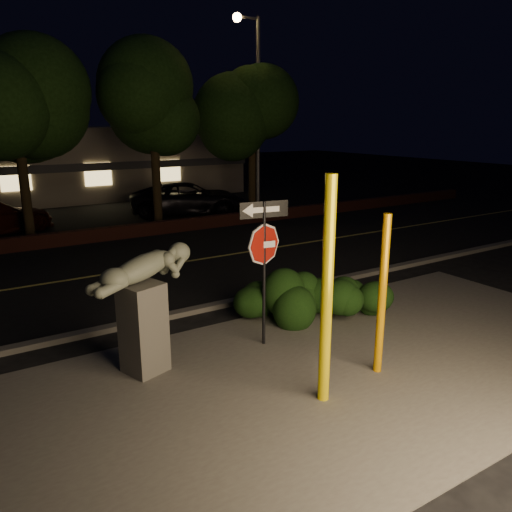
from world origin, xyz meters
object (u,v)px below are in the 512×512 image
(yellow_pole_left, at_px, (327,293))
(streetlight, at_px, (254,100))
(parked_car_dark, at_px, (189,199))
(yellow_pole_right, at_px, (382,296))
(sculpture, at_px, (143,299))
(signpost, at_px, (264,245))

(yellow_pole_left, xyz_separation_m, streetlight, (7.83, 14.60, 3.44))
(streetlight, bearing_deg, parked_car_dark, 149.83)
(yellow_pole_right, distance_m, sculpture, 4.09)
(sculpture, bearing_deg, parked_car_dark, 44.40)
(signpost, bearing_deg, streetlight, 67.86)
(yellow_pole_right, height_order, sculpture, yellow_pole_right)
(signpost, bearing_deg, yellow_pole_left, -88.93)
(streetlight, bearing_deg, yellow_pole_left, -116.78)
(signpost, relative_size, sculpture, 1.31)
(yellow_pole_left, height_order, yellow_pole_right, yellow_pole_left)
(yellow_pole_left, distance_m, yellow_pole_right, 1.47)
(yellow_pole_right, height_order, signpost, signpost)
(yellow_pole_right, distance_m, streetlight, 16.21)
(yellow_pole_right, bearing_deg, streetlight, 65.96)
(streetlight, bearing_deg, yellow_pole_right, -112.62)
(yellow_pole_left, relative_size, signpost, 1.25)
(sculpture, distance_m, parked_car_dark, 15.59)
(signpost, distance_m, streetlight, 14.83)
(yellow_pole_left, bearing_deg, streetlight, 61.79)
(signpost, relative_size, parked_car_dark, 0.53)
(yellow_pole_left, bearing_deg, parked_car_dark, 72.29)
(yellow_pole_left, relative_size, parked_car_dark, 0.66)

